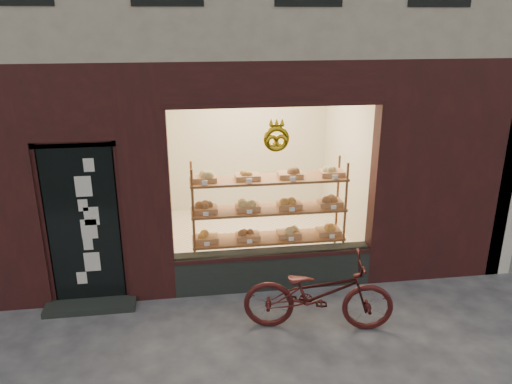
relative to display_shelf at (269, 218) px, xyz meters
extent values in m
cube|color=black|center=(0.00, -0.42, -0.59)|extent=(2.70, 0.25, 0.55)
cube|color=black|center=(-2.45, -0.49, 0.24)|extent=(0.90, 0.04, 2.15)
cube|color=black|center=(-2.45, -0.65, -0.82)|extent=(1.15, 0.35, 0.08)
torus|color=gold|center=(0.00, -0.53, 1.29)|extent=(0.33, 0.07, 0.33)
cube|color=brown|center=(0.00, 0.00, -0.81)|extent=(2.20, 0.45, 0.04)
cube|color=brown|center=(0.00, 0.00, -0.31)|extent=(2.20, 0.45, 0.03)
cube|color=brown|center=(0.00, 0.00, 0.14)|extent=(2.20, 0.45, 0.04)
cube|color=brown|center=(0.00, 0.00, 0.59)|extent=(2.20, 0.45, 0.04)
cylinder|color=brown|center=(-1.07, -0.19, -0.01)|extent=(0.04, 0.04, 1.70)
cylinder|color=brown|center=(1.07, -0.19, -0.01)|extent=(0.04, 0.04, 1.70)
cylinder|color=brown|center=(-1.07, 0.20, -0.01)|extent=(0.04, 0.04, 1.70)
cylinder|color=brown|center=(1.07, 0.20, -0.01)|extent=(0.04, 0.04, 1.70)
cube|color=#976439|center=(-0.90, 0.00, -0.26)|extent=(0.34, 0.24, 0.07)
sphere|color=gold|center=(-0.90, 0.00, -0.17)|extent=(0.11, 0.11, 0.11)
cube|color=white|center=(-0.90, -0.18, -0.26)|extent=(0.07, 0.01, 0.05)
cube|color=#976439|center=(-0.30, 0.00, -0.26)|extent=(0.34, 0.24, 0.07)
sphere|color=brown|center=(-0.30, 0.00, -0.17)|extent=(0.11, 0.11, 0.11)
cube|color=white|center=(-0.30, -0.18, -0.26)|extent=(0.08, 0.01, 0.05)
cube|color=#976439|center=(0.30, 0.00, -0.26)|extent=(0.34, 0.24, 0.07)
sphere|color=tan|center=(0.30, 0.00, -0.17)|extent=(0.11, 0.11, 0.11)
cube|color=white|center=(0.30, -0.18, -0.26)|extent=(0.07, 0.01, 0.05)
cube|color=#976439|center=(0.90, 0.00, -0.26)|extent=(0.34, 0.24, 0.07)
sphere|color=gold|center=(0.90, 0.00, -0.17)|extent=(0.11, 0.11, 0.11)
cube|color=white|center=(0.90, -0.18, -0.26)|extent=(0.08, 0.01, 0.05)
cube|color=#976439|center=(-0.90, 0.00, 0.19)|extent=(0.34, 0.24, 0.07)
sphere|color=brown|center=(-0.90, 0.00, 0.28)|extent=(0.11, 0.11, 0.11)
cube|color=white|center=(-0.90, -0.18, 0.19)|extent=(0.07, 0.01, 0.06)
cube|color=#976439|center=(-0.30, 0.00, 0.19)|extent=(0.34, 0.24, 0.07)
sphere|color=tan|center=(-0.30, 0.00, 0.28)|extent=(0.11, 0.11, 0.11)
cube|color=white|center=(-0.30, -0.18, 0.19)|extent=(0.08, 0.01, 0.06)
cube|color=#976439|center=(0.30, 0.00, 0.19)|extent=(0.34, 0.24, 0.07)
sphere|color=gold|center=(0.30, 0.00, 0.28)|extent=(0.11, 0.11, 0.11)
cube|color=white|center=(0.30, -0.18, 0.19)|extent=(0.07, 0.01, 0.06)
cube|color=#976439|center=(0.90, 0.00, 0.19)|extent=(0.34, 0.24, 0.07)
sphere|color=brown|center=(0.90, 0.00, 0.28)|extent=(0.11, 0.11, 0.11)
cube|color=white|center=(0.90, -0.18, 0.19)|extent=(0.08, 0.01, 0.06)
cube|color=#976439|center=(-0.90, 0.00, 0.64)|extent=(0.34, 0.24, 0.07)
sphere|color=tan|center=(-0.90, 0.00, 0.73)|extent=(0.11, 0.11, 0.11)
cube|color=white|center=(-0.90, -0.18, 0.64)|extent=(0.07, 0.01, 0.06)
cube|color=#976439|center=(-0.30, 0.00, 0.64)|extent=(0.34, 0.24, 0.07)
sphere|color=gold|center=(-0.30, 0.00, 0.73)|extent=(0.11, 0.11, 0.11)
cube|color=white|center=(-0.30, -0.18, 0.64)|extent=(0.08, 0.01, 0.06)
cube|color=#976439|center=(0.30, 0.00, 0.64)|extent=(0.34, 0.24, 0.07)
sphere|color=brown|center=(0.30, 0.00, 0.73)|extent=(0.11, 0.11, 0.11)
cube|color=white|center=(0.30, -0.18, 0.64)|extent=(0.07, 0.01, 0.06)
cube|color=#976439|center=(0.90, 0.00, 0.64)|extent=(0.34, 0.24, 0.07)
sphere|color=tan|center=(0.90, 0.00, 0.73)|extent=(0.11, 0.11, 0.11)
cube|color=white|center=(0.90, -0.18, 0.64)|extent=(0.08, 0.01, 0.06)
imported|color=#36100F|center=(0.36, -1.46, -0.39)|extent=(1.88, 0.95, 0.94)
camera|label=1|loc=(-1.12, -6.52, 2.73)|focal=35.00mm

